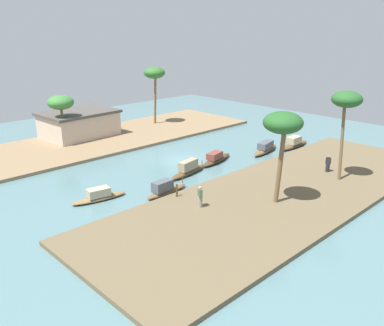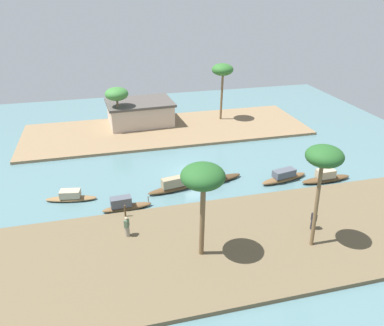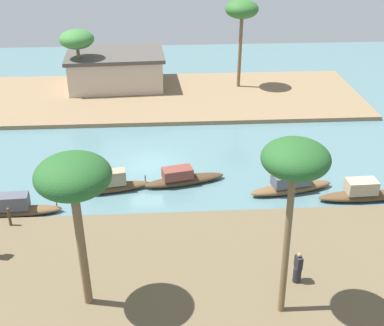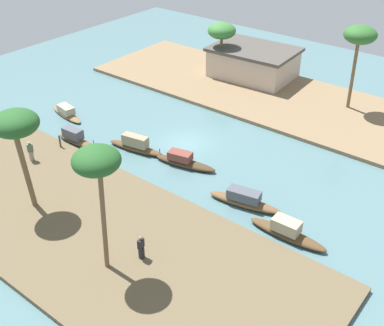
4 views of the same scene
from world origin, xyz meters
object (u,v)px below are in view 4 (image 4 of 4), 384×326
(sampan_near_left_bank, at_px, (76,138))
(palm_tree_left_near, at_px, (16,126))
(sampan_downstream_large, at_px, (184,161))
(palm_tree_right_tall, at_px, (222,31))
(person_by_mooring, at_px, (31,152))
(mooring_post, at_px, (60,141))
(sampan_midstream, at_px, (136,145))
(riverside_building, at_px, (253,62))
(person_on_near_bank, at_px, (141,249))
(sampan_open_hull, at_px, (287,231))
(sampan_with_tall_canopy, at_px, (66,112))
(palm_tree_right_short, at_px, (360,37))
(sampan_with_red_awning, at_px, (244,200))
(palm_tree_left_far, at_px, (97,164))

(sampan_near_left_bank, height_order, palm_tree_left_near, palm_tree_left_near)
(sampan_downstream_large, xyz_separation_m, palm_tree_right_tall, (-8.14, 16.24, 4.57))
(person_by_mooring, xyz_separation_m, mooring_post, (0.08, 2.68, -0.23))
(sampan_midstream, distance_m, riverside_building, 18.66)
(person_on_near_bank, height_order, palm_tree_left_near, palm_tree_left_near)
(sampan_downstream_large, distance_m, mooring_post, 10.26)
(sampan_open_hull, bearing_deg, sampan_midstream, 170.95)
(sampan_midstream, bearing_deg, sampan_near_left_bank, -164.93)
(sampan_with_tall_canopy, xyz_separation_m, sampan_open_hull, (24.03, -2.39, 0.08))
(sampan_near_left_bank, distance_m, palm_tree_right_short, 25.69)
(person_by_mooring, distance_m, mooring_post, 2.69)
(mooring_post, xyz_separation_m, palm_tree_right_short, (15.16, 21.24, 6.22))
(sampan_with_red_awning, height_order, mooring_post, mooring_post)
(sampan_downstream_large, bearing_deg, sampan_near_left_bank, -175.55)
(sampan_midstream, distance_m, palm_tree_left_far, 14.94)
(person_on_near_bank, height_order, person_by_mooring, person_by_mooring)
(sampan_near_left_bank, bearing_deg, riverside_building, 75.64)
(sampan_midstream, height_order, person_by_mooring, person_by_mooring)
(sampan_downstream_large, relative_size, palm_tree_left_near, 0.73)
(sampan_open_hull, xyz_separation_m, palm_tree_right_tall, (-18.45, 18.74, 4.52))
(sampan_near_left_bank, relative_size, sampan_open_hull, 0.81)
(palm_tree_left_near, distance_m, riverside_building, 28.89)
(sampan_downstream_large, height_order, mooring_post, mooring_post)
(palm_tree_right_tall, bearing_deg, sampan_with_red_awning, -50.44)
(sampan_with_tall_canopy, xyz_separation_m, person_on_near_bank, (18.41, -9.58, 0.61))
(sampan_with_red_awning, bearing_deg, palm_tree_right_tall, 117.92)
(sampan_downstream_large, relative_size, person_by_mooring, 3.09)
(sampan_with_tall_canopy, height_order, palm_tree_right_short, palm_tree_right_short)
(sampan_with_tall_canopy, bearing_deg, sampan_with_red_awning, 5.99)
(palm_tree_right_short, bearing_deg, sampan_midstream, -120.63)
(sampan_near_left_bank, xyz_separation_m, sampan_open_hull, (19.51, 0.35, -0.03))
(sampan_midstream, bearing_deg, sampan_downstream_large, -2.07)
(palm_tree_left_near, relative_size, riverside_building, 0.79)
(sampan_downstream_large, distance_m, palm_tree_left_far, 13.63)
(palm_tree_right_short, bearing_deg, mooring_post, -125.52)
(sampan_with_red_awning, relative_size, palm_tree_right_short, 0.69)
(person_on_near_bank, distance_m, mooring_post, 14.93)
(riverside_building, bearing_deg, sampan_with_red_awning, -62.27)
(person_on_near_bank, xyz_separation_m, palm_tree_right_short, (1.21, 26.56, 6.07))
(palm_tree_right_tall, bearing_deg, palm_tree_right_short, 2.59)
(sampan_open_hull, height_order, palm_tree_right_short, palm_tree_right_short)
(palm_tree_right_short, distance_m, riverside_building, 12.27)
(person_on_near_bank, relative_size, riverside_building, 0.18)
(sampan_with_tall_canopy, height_order, palm_tree_left_near, palm_tree_left_near)
(palm_tree_left_near, bearing_deg, sampan_midstream, 89.87)
(palm_tree_left_far, relative_size, palm_tree_right_short, 1.01)
(sampan_near_left_bank, height_order, person_by_mooring, person_by_mooring)
(sampan_midstream, height_order, palm_tree_left_near, palm_tree_left_near)
(sampan_open_hull, relative_size, palm_tree_left_far, 0.68)
(sampan_midstream, bearing_deg, palm_tree_left_near, -100.22)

